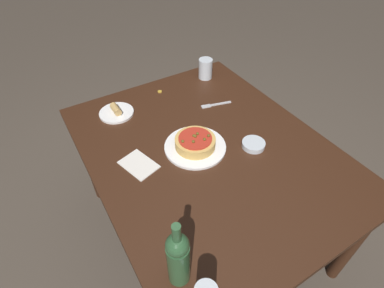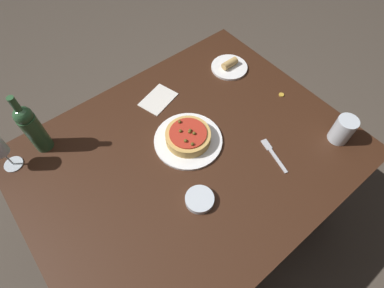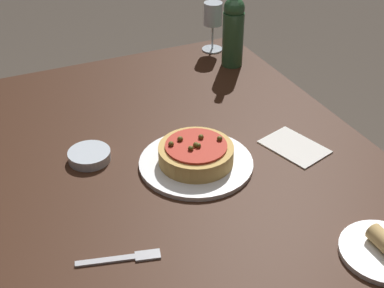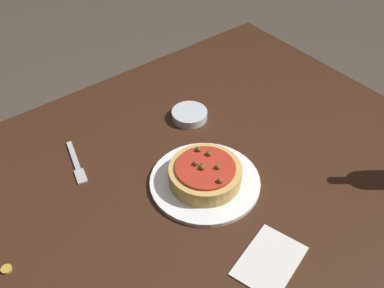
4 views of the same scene
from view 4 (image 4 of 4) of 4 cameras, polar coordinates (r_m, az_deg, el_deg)
name	(u,v)px [view 4 (image 4 of 4)]	position (r m, az deg, el deg)	size (l,w,h in m)	color
dining_table	(202,186)	(1.27, 1.30, -5.34)	(1.33, 1.05, 0.72)	#381E11
dinner_plate	(205,182)	(1.17, 1.66, -4.82)	(0.29, 0.29, 0.01)	white
pizza	(205,174)	(1.15, 1.69, -3.79)	(0.19, 0.19, 0.06)	tan
side_bowl	(190,115)	(1.36, -0.32, 3.73)	(0.11, 0.11, 0.03)	silver
fork	(77,165)	(1.26, -14.44, -2.54)	(0.06, 0.17, 0.00)	#B7B7BC
paper_napkin	(269,261)	(1.04, 9.81, -14.43)	(0.19, 0.16, 0.00)	silver
bottle_cap	(6,269)	(1.10, -22.51, -14.46)	(0.02, 0.02, 0.01)	gold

